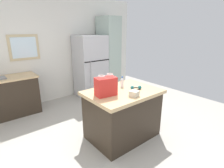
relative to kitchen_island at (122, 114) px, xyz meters
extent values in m
plane|color=#ADA89E|center=(-0.13, -0.10, -0.45)|extent=(6.45, 6.45, 0.00)
cube|color=silver|center=(-0.13, 2.58, 0.93)|extent=(5.18, 0.10, 2.75)
cube|color=#CCB78C|center=(-0.89, 2.53, 1.04)|extent=(0.68, 0.04, 0.60)
cube|color=white|center=(-0.89, 2.51, 1.04)|extent=(0.56, 0.02, 0.48)
cube|color=#33281E|center=(0.00, 0.00, -0.03)|extent=(1.18, 0.83, 0.83)
cube|color=tan|center=(0.00, 0.00, 0.41)|extent=(1.26, 0.91, 0.06)
cube|color=#B7B7BC|center=(0.72, 2.16, 0.42)|extent=(0.81, 0.68, 1.74)
cube|color=black|center=(0.72, 1.81, 0.63)|extent=(0.80, 0.01, 0.02)
cylinder|color=#B7B7BC|center=(0.49, 1.79, 0.25)|extent=(0.02, 0.02, 0.78)
cube|color=#9EB2A8|center=(1.38, 2.16, 0.68)|extent=(0.47, 0.65, 2.25)
cube|color=#33281E|center=(-1.44, 2.22, -0.02)|extent=(1.22, 0.57, 0.86)
cube|color=tan|center=(-1.44, 2.22, 0.43)|extent=(1.26, 0.61, 0.04)
cube|color=red|center=(-0.36, 0.02, 0.59)|extent=(0.35, 0.24, 0.30)
torus|color=white|center=(-0.44, 0.02, 0.78)|extent=(0.12, 0.12, 0.01)
torus|color=white|center=(-0.27, 0.02, 0.78)|extent=(0.12, 0.12, 0.01)
cube|color=beige|center=(-0.04, -0.30, 0.49)|extent=(0.16, 0.16, 0.09)
cylinder|color=white|center=(0.13, 0.16, 0.51)|extent=(0.06, 0.06, 0.15)
cone|color=white|center=(0.13, 0.16, 0.60)|extent=(0.05, 0.05, 0.03)
cylinder|color=blue|center=(0.13, 0.16, 0.63)|extent=(0.03, 0.03, 0.02)
torus|color=black|center=(0.24, -0.08, 0.45)|extent=(0.21, 0.21, 0.01)
sphere|color=#19666B|center=(0.30, -0.12, 0.47)|extent=(0.06, 0.06, 0.06)
sphere|color=#19666B|center=(0.18, -0.04, 0.47)|extent=(0.06, 0.06, 0.06)
camera|label=1|loc=(-1.95, -2.10, 1.47)|focal=28.25mm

